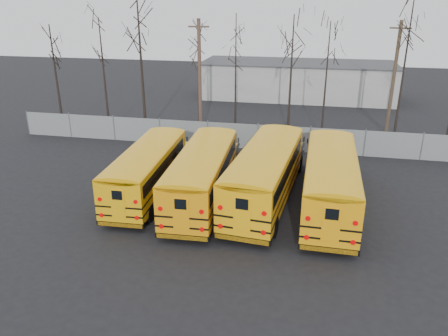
% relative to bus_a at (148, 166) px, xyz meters
% --- Properties ---
extents(ground, '(120.00, 120.00, 0.00)m').
position_rel_bus_a_xyz_m(ground, '(5.30, -2.41, -1.77)').
color(ground, black).
rests_on(ground, ground).
extents(fence, '(40.00, 0.04, 2.00)m').
position_rel_bus_a_xyz_m(fence, '(5.30, 9.59, -0.77)').
color(fence, gray).
rests_on(fence, ground).
extents(distant_building, '(22.00, 8.00, 4.00)m').
position_rel_bus_a_xyz_m(distant_building, '(7.30, 29.59, 0.23)').
color(distant_building, '#B3B4AE').
rests_on(distant_building, ground).
extents(bus_a, '(2.97, 10.90, 3.02)m').
position_rel_bus_a_xyz_m(bus_a, '(0.00, 0.00, 0.00)').
color(bus_a, black).
rests_on(bus_a, ground).
extents(bus_b, '(3.13, 11.60, 3.22)m').
position_rel_bus_a_xyz_m(bus_b, '(3.43, -0.28, 0.12)').
color(bus_b, black).
rests_on(bus_b, ground).
extents(bus_c, '(3.89, 12.32, 3.40)m').
position_rel_bus_a_xyz_m(bus_c, '(6.97, 0.32, 0.22)').
color(bus_c, black).
rests_on(bus_c, ground).
extents(bus_d, '(2.90, 11.91, 3.32)m').
position_rel_bus_a_xyz_m(bus_d, '(10.55, 0.13, 0.17)').
color(bus_d, black).
rests_on(bus_d, ground).
extents(utility_pole_left, '(1.71, 0.30, 9.57)m').
position_rel_bus_a_xyz_m(utility_pole_left, '(-0.13, 12.85, 3.15)').
color(utility_pole_left, brown).
rests_on(utility_pole_left, ground).
extents(utility_pole_right, '(1.65, 0.60, 9.46)m').
position_rel_bus_a_xyz_m(utility_pole_right, '(15.76, 15.90, 3.09)').
color(utility_pole_right, '#4A3A2A').
rests_on(utility_pole_right, ground).
extents(tree_0, '(0.26, 0.26, 9.05)m').
position_rel_bus_a_xyz_m(tree_0, '(-12.66, 11.61, 2.75)').
color(tree_0, black).
rests_on(tree_0, ground).
extents(tree_1, '(0.26, 0.26, 9.61)m').
position_rel_bus_a_xyz_m(tree_1, '(-8.33, 11.96, 3.03)').
color(tree_1, black).
rests_on(tree_1, ground).
extents(tree_2, '(0.26, 0.26, 11.83)m').
position_rel_bus_a_xyz_m(tree_2, '(-4.66, 11.41, 4.14)').
color(tree_2, black).
rests_on(tree_2, ground).
extents(tree_3, '(0.26, 0.26, 9.08)m').
position_rel_bus_a_xyz_m(tree_3, '(-0.83, 15.12, 2.77)').
color(tree_3, black).
rests_on(tree_3, ground).
extents(tree_4, '(0.26, 0.26, 9.97)m').
position_rel_bus_a_xyz_m(tree_4, '(2.84, 13.29, 3.21)').
color(tree_4, black).
rests_on(tree_4, ground).
extents(tree_5, '(0.26, 0.26, 9.86)m').
position_rel_bus_a_xyz_m(tree_5, '(7.30, 15.26, 3.16)').
color(tree_5, black).
rests_on(tree_5, ground).
extents(tree_6, '(0.26, 0.26, 9.44)m').
position_rel_bus_a_xyz_m(tree_6, '(10.21, 13.71, 2.95)').
color(tree_6, black).
rests_on(tree_6, ground).
extents(tree_7, '(0.26, 0.26, 11.61)m').
position_rel_bus_a_xyz_m(tree_7, '(16.25, 14.83, 4.03)').
color(tree_7, black).
rests_on(tree_7, ground).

